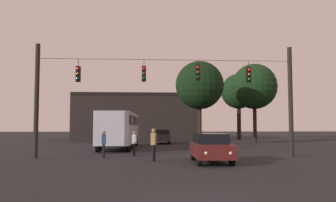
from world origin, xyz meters
TOP-DOWN VIEW (x-y plane):
  - ground_plane at (0.00, 24.50)m, footprint 168.00×168.00m
  - overhead_signal_span at (0.02, 13.32)m, footprint 16.01×0.44m
  - city_bus at (-3.48, 22.19)m, footprint 2.98×11.10m
  - car_near_right at (2.14, 10.05)m, footprint 1.90×4.37m
  - car_far_left at (0.44, 30.02)m, footprint 1.91×4.38m
  - pedestrian_crossing_left at (-3.81, 13.30)m, footprint 0.30×0.40m
  - pedestrian_crossing_center at (-2.01, 14.72)m, footprint 0.30×0.39m
  - pedestrian_crossing_right at (-0.84, 11.07)m, footprint 0.34×0.42m
  - corner_building at (-2.45, 42.37)m, footprint 16.37×12.57m
  - tree_left_silhouette at (11.91, 40.98)m, footprint 4.97×4.97m
  - tree_behind_building at (4.11, 26.59)m, footprint 4.84×4.84m
  - tree_right_far at (11.47, 32.30)m, footprint 5.33×5.33m

SIDE VIEW (x-z plane):
  - ground_plane at x=0.00m, z-range 0.00..0.00m
  - car_near_right at x=2.14m, z-range 0.04..1.56m
  - car_far_left at x=0.44m, z-range 0.04..1.56m
  - pedestrian_crossing_center at x=-2.01m, z-range 0.09..1.66m
  - pedestrian_crossing_left at x=-3.81m, z-range 0.11..1.75m
  - pedestrian_crossing_right at x=-0.84m, z-range 0.13..1.91m
  - city_bus at x=-3.48m, z-range 0.37..3.37m
  - corner_building at x=-2.45m, z-range 0.00..6.13m
  - overhead_signal_span at x=0.02m, z-range 0.48..7.41m
  - tree_behind_building at x=4.11m, z-range 1.76..10.17m
  - tree_right_far at x=11.47m, z-range 1.91..11.12m
  - tree_left_silhouette at x=11.91m, z-range 2.11..11.42m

